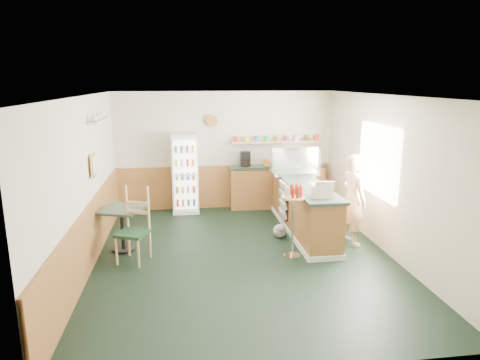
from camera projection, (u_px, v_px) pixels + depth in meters
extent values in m
plane|color=black|center=(243.00, 256.00, 7.30)|extent=(6.00, 6.00, 0.00)
cube|color=beige|center=(225.00, 150.00, 9.90)|extent=(5.00, 0.02, 2.70)
cube|color=beige|center=(84.00, 184.00, 6.67)|extent=(0.02, 6.00, 2.70)
cube|color=beige|center=(388.00, 175.00, 7.32)|extent=(0.02, 6.00, 2.70)
cube|color=white|center=(243.00, 95.00, 6.69)|extent=(5.00, 6.00, 0.02)
cube|color=olive|center=(225.00, 186.00, 10.05)|extent=(4.98, 0.05, 1.00)
cube|color=olive|center=(91.00, 236.00, 6.87)|extent=(0.05, 5.98, 1.00)
cube|color=white|center=(378.00, 161.00, 7.56)|extent=(0.06, 1.45, 1.25)
cube|color=#D8AD51|center=(93.00, 166.00, 7.11)|extent=(0.03, 0.32, 0.38)
cube|color=silver|center=(99.00, 121.00, 7.44)|extent=(0.18, 1.20, 0.03)
cylinder|color=#A16F28|center=(212.00, 121.00, 9.63)|extent=(0.26, 0.04, 0.26)
cube|color=olive|center=(303.00, 209.00, 8.41)|extent=(0.60, 2.95, 0.95)
cube|color=silver|center=(302.00, 229.00, 8.50)|extent=(0.64, 2.97, 0.10)
cube|color=#2C3C31|center=(304.00, 183.00, 8.29)|extent=(0.68, 3.01, 0.05)
cube|color=olive|center=(277.00, 188.00, 10.05)|extent=(2.20, 0.38, 0.95)
cube|color=#2C3C31|center=(277.00, 166.00, 9.94)|extent=(2.24, 0.42, 0.05)
cube|color=tan|center=(277.00, 142.00, 9.88)|extent=(2.10, 0.22, 0.04)
cube|color=black|center=(245.00, 159.00, 9.79)|extent=(0.22, 0.18, 0.34)
cylinder|color=#B2664C|center=(236.00, 139.00, 9.74)|extent=(0.10, 0.10, 0.12)
cylinder|color=#B2664C|center=(246.00, 139.00, 9.77)|extent=(0.10, 0.10, 0.12)
cylinder|color=#B2664C|center=(257.00, 139.00, 9.80)|extent=(0.10, 0.10, 0.12)
cylinder|color=#B2664C|center=(267.00, 138.00, 9.84)|extent=(0.10, 0.10, 0.12)
cylinder|color=#B2664C|center=(277.00, 138.00, 9.87)|extent=(0.10, 0.10, 0.12)
cylinder|color=#B2664C|center=(287.00, 138.00, 9.90)|extent=(0.10, 0.10, 0.12)
cylinder|color=#B2664C|center=(297.00, 138.00, 9.93)|extent=(0.10, 0.10, 0.12)
cylinder|color=#B2664C|center=(307.00, 138.00, 9.96)|extent=(0.10, 0.10, 0.12)
cylinder|color=#B2664C|center=(317.00, 138.00, 9.99)|extent=(0.10, 0.10, 0.12)
cube|color=silver|center=(185.00, 173.00, 9.66)|extent=(0.59, 0.42, 1.78)
cube|color=white|center=(185.00, 175.00, 9.44)|extent=(0.49, 0.02, 1.57)
cube|color=silver|center=(185.00, 176.00, 9.37)|extent=(0.53, 0.02, 1.62)
cube|color=silver|center=(295.00, 173.00, 8.97)|extent=(0.97, 0.51, 0.07)
cube|color=silver|center=(295.00, 160.00, 8.91)|extent=(0.95, 0.49, 0.49)
cube|color=beige|center=(322.00, 190.00, 7.24)|extent=(0.43, 0.44, 0.21)
imported|color=tan|center=(353.00, 200.00, 7.70)|extent=(0.54, 0.65, 1.67)
cylinder|color=silver|center=(292.00, 255.00, 7.32)|extent=(0.31, 0.31, 0.02)
cylinder|color=silver|center=(292.00, 227.00, 7.20)|extent=(0.04, 0.04, 1.03)
cylinder|color=tan|center=(293.00, 197.00, 7.08)|extent=(0.39, 0.39, 0.03)
cylinder|color=red|center=(300.00, 191.00, 7.09)|extent=(0.05, 0.05, 0.18)
cylinder|color=red|center=(297.00, 190.00, 7.16)|extent=(0.05, 0.05, 0.18)
cylinder|color=red|center=(292.00, 190.00, 7.18)|extent=(0.05, 0.05, 0.18)
cylinder|color=red|center=(288.00, 190.00, 7.14)|extent=(0.05, 0.05, 0.18)
cylinder|color=red|center=(286.00, 191.00, 7.07)|extent=(0.05, 0.05, 0.18)
cylinder|color=red|center=(288.00, 193.00, 6.99)|extent=(0.05, 0.05, 0.18)
cylinder|color=red|center=(293.00, 193.00, 6.95)|extent=(0.05, 0.05, 0.18)
cylinder|color=red|center=(298.00, 193.00, 6.96)|extent=(0.05, 0.05, 0.18)
cylinder|color=red|center=(301.00, 192.00, 7.01)|extent=(0.05, 0.05, 0.18)
cube|color=black|center=(284.00, 217.00, 8.61)|extent=(0.05, 0.48, 0.03)
cube|color=silver|center=(283.00, 214.00, 8.59)|extent=(0.09, 0.43, 0.16)
cube|color=black|center=(284.00, 208.00, 8.56)|extent=(0.05, 0.48, 0.03)
cube|color=silver|center=(283.00, 204.00, 8.54)|extent=(0.09, 0.43, 0.16)
cube|color=black|center=(284.00, 198.00, 8.52)|extent=(0.05, 0.48, 0.03)
cube|color=silver|center=(283.00, 195.00, 8.50)|extent=(0.09, 0.43, 0.16)
cube|color=black|center=(284.00, 189.00, 8.47)|extent=(0.05, 0.48, 0.03)
cube|color=silver|center=(283.00, 185.00, 8.45)|extent=(0.09, 0.43, 0.16)
cylinder|color=black|center=(124.00, 249.00, 7.57)|extent=(0.40, 0.40, 0.04)
cylinder|color=black|center=(123.00, 230.00, 7.48)|extent=(0.08, 0.08, 0.71)
cube|color=#2C3C31|center=(121.00, 209.00, 7.40)|extent=(0.90, 0.90, 0.04)
cube|color=#15301A|center=(133.00, 233.00, 6.99)|extent=(0.60, 0.60, 0.05)
cylinder|color=tan|center=(120.00, 253.00, 6.83)|extent=(0.04, 0.04, 0.48)
cylinder|color=tan|center=(145.00, 252.00, 6.88)|extent=(0.04, 0.04, 0.48)
cylinder|color=tan|center=(123.00, 244.00, 7.21)|extent=(0.04, 0.04, 0.48)
cylinder|color=tan|center=(147.00, 243.00, 7.26)|extent=(0.04, 0.04, 0.48)
cube|color=tan|center=(133.00, 208.00, 7.11)|extent=(0.40, 0.20, 0.75)
sphere|color=#969590|center=(280.00, 231.00, 8.17)|extent=(0.25, 0.25, 0.25)
sphere|color=#969590|center=(281.00, 228.00, 8.03)|extent=(0.15, 0.15, 0.15)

